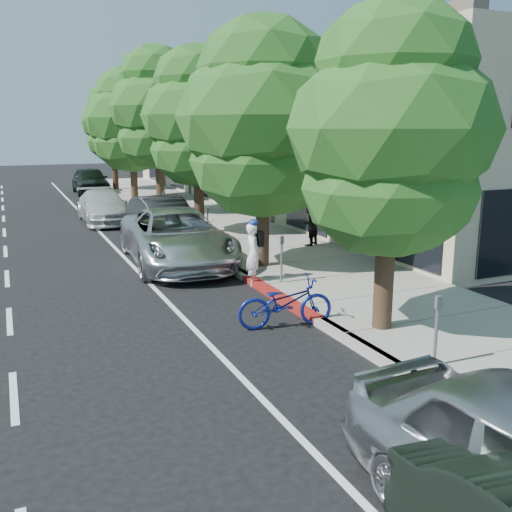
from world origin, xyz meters
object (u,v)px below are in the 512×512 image
street_tree_0 (391,134)px  dark_suv_far (90,180)px  street_tree_2 (197,118)px  dark_sedan (163,218)px  pedestrian (309,224)px  street_tree_5 (112,123)px  cyclist (254,254)px  street_tree_4 (131,120)px  street_tree_3 (157,109)px  white_pickup (103,207)px  bicycle (285,303)px  silver_suv (177,237)px  street_tree_1 (263,120)px

street_tree_0 → dark_suv_far: 29.43m
street_tree_2 → dark_sedan: 4.02m
dark_suv_far → pedestrian: bearing=-77.4°
street_tree_5 → dark_suv_far: 4.14m
street_tree_5 → cyclist: (-0.94, -25.47, -3.66)m
street_tree_5 → dark_suv_far: size_ratio=1.43×
street_tree_0 → street_tree_4: bearing=90.0°
street_tree_2 → street_tree_3: 6.02m
street_tree_3 → white_pickup: bearing=-161.0°
pedestrian → street_tree_4: bearing=-110.4°
street_tree_4 → bicycle: street_tree_4 is taller
street_tree_0 → dark_sedan: size_ratio=1.38×
silver_suv → pedestrian: silver_suv is taller
white_pickup → dark_suv_far: bearing=85.1°
dark_sedan → street_tree_0: bearing=-88.6°
street_tree_3 → white_pickup: 5.31m
street_tree_2 → bicycle: 11.66m
street_tree_1 → cyclist: 3.96m
street_tree_1 → street_tree_4: (0.00, 18.00, 0.21)m
street_tree_0 → cyclist: 5.64m
street_tree_1 → cyclist: size_ratio=4.29×
dark_suv_far → dark_sedan: bearing=-88.1°
dark_suv_far → street_tree_4: bearing=-70.6°
street_tree_4 → white_pickup: street_tree_4 is taller
street_tree_0 → cyclist: (-0.94, 4.53, -3.23)m
street_tree_5 → street_tree_0: bearing=-90.0°
white_pickup → cyclist: bearing=-80.6°
silver_suv → pedestrian: size_ratio=3.99×
street_tree_1 → street_tree_0: bearing=-90.0°
cyclist → street_tree_4: bearing=17.0°
street_tree_5 → cyclist: bearing=-92.1°
bicycle → dark_suv_far: (-0.10, 28.03, 0.31)m
street_tree_0 → bicycle: size_ratio=3.18×
dark_sedan → white_pickup: dark_sedan is taller
street_tree_2 → silver_suv: bearing=-116.8°
street_tree_1 → street_tree_2: 6.00m
street_tree_5 → dark_sedan: size_ratio=1.50×
street_tree_1 → cyclist: (-0.94, -1.47, -3.56)m
street_tree_0 → street_tree_3: bearing=90.0°
pedestrian → street_tree_0: bearing=41.1°
street_tree_1 → street_tree_5: 24.00m
street_tree_3 → dark_suv_far: bearing=99.0°
silver_suv → dark_suv_far: (0.39, 21.45, -0.00)m
pedestrian → bicycle: bearing=27.3°
dark_sedan → white_pickup: 4.97m
street_tree_2 → dark_sedan: size_ratio=1.52×
cyclist → white_pickup: size_ratio=0.35×
street_tree_5 → street_tree_4: bearing=-90.0°
cyclist → silver_suv: 3.44m
silver_suv → pedestrian: bearing=7.5°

